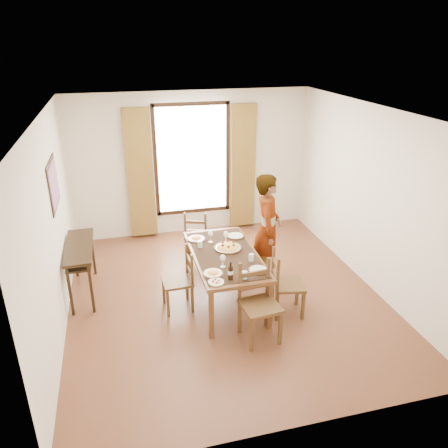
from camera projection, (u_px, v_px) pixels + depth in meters
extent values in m
plane|color=#4A2717|center=(225.00, 295.00, 6.55)|extent=(5.00, 5.00, 0.00)
cube|color=silver|center=(192.00, 164.00, 8.23)|extent=(4.50, 0.10, 2.70)
cube|color=silver|center=(297.00, 316.00, 3.79)|extent=(4.50, 0.10, 2.70)
cube|color=silver|center=(52.00, 229.00, 5.50)|extent=(0.10, 5.00, 2.70)
cube|color=silver|center=(370.00, 198.00, 6.52)|extent=(0.10, 5.00, 2.70)
cube|color=white|center=(225.00, 111.00, 5.47)|extent=(4.50, 5.00, 0.04)
cube|color=white|center=(192.00, 159.00, 8.17)|extent=(1.30, 0.04, 2.00)
cube|color=olive|center=(140.00, 174.00, 7.97)|extent=(0.48, 0.10, 2.40)
cube|color=olive|center=(243.00, 167.00, 8.42)|extent=(0.48, 0.10, 2.40)
cube|color=black|center=(53.00, 184.00, 5.88)|extent=(0.02, 0.86, 0.66)
cube|color=red|center=(54.00, 184.00, 5.88)|extent=(0.01, 0.76, 0.56)
cube|color=black|center=(79.00, 247.00, 6.31)|extent=(0.38, 1.20, 0.04)
cube|color=black|center=(80.00, 254.00, 6.36)|extent=(0.34, 1.10, 0.03)
cube|color=black|center=(70.00, 291.00, 5.95)|extent=(0.04, 0.04, 0.76)
cube|color=black|center=(75.00, 255.00, 6.93)|extent=(0.04, 0.04, 0.76)
cube|color=black|center=(91.00, 289.00, 6.01)|extent=(0.04, 0.04, 0.76)
cube|color=black|center=(93.00, 253.00, 6.99)|extent=(0.04, 0.04, 0.76)
cube|color=brown|center=(225.00, 256.00, 6.18)|extent=(0.90, 1.76, 0.05)
cube|color=black|center=(225.00, 254.00, 6.16)|extent=(0.83, 1.62, 0.01)
cube|color=brown|center=(211.00, 315.00, 5.51)|extent=(0.06, 0.06, 0.70)
cube|color=brown|center=(189.00, 256.00, 6.96)|extent=(0.06, 0.06, 0.70)
cube|color=brown|center=(270.00, 306.00, 5.69)|extent=(0.06, 0.06, 0.70)
cube|color=brown|center=(236.00, 251.00, 7.14)|extent=(0.06, 0.06, 0.70)
cube|color=brown|center=(177.00, 281.00, 6.09)|extent=(0.42, 0.42, 0.04)
cube|color=brown|center=(164.00, 290.00, 6.29)|extent=(0.04, 0.04, 0.43)
cube|color=brown|center=(187.00, 286.00, 6.38)|extent=(0.04, 0.04, 0.43)
cube|color=brown|center=(168.00, 303.00, 5.98)|extent=(0.04, 0.04, 0.43)
cube|color=brown|center=(192.00, 299.00, 6.08)|extent=(0.04, 0.04, 0.43)
cube|color=brown|center=(187.00, 259.00, 6.20)|extent=(0.03, 0.03, 0.48)
cube|color=brown|center=(192.00, 270.00, 5.90)|extent=(0.03, 0.03, 0.48)
cube|color=brown|center=(190.00, 271.00, 6.09)|extent=(0.04, 0.35, 0.05)
cube|color=brown|center=(189.00, 260.00, 6.02)|extent=(0.04, 0.35, 0.05)
cube|color=brown|center=(197.00, 235.00, 7.52)|extent=(0.51, 0.51, 0.04)
cube|color=brown|center=(209.00, 242.00, 7.75)|extent=(0.04, 0.04, 0.43)
cube|color=brown|center=(206.00, 251.00, 7.44)|extent=(0.04, 0.04, 0.43)
cube|color=brown|center=(190.00, 241.00, 7.78)|extent=(0.04, 0.04, 0.43)
cube|color=brown|center=(186.00, 250.00, 7.47)|extent=(0.04, 0.04, 0.43)
cube|color=brown|center=(205.00, 227.00, 7.25)|extent=(0.03, 0.03, 0.47)
cube|color=brown|center=(185.00, 226.00, 7.28)|extent=(0.03, 0.03, 0.47)
cube|color=brown|center=(195.00, 232.00, 7.30)|extent=(0.33, 0.14, 0.05)
cube|color=brown|center=(195.00, 222.00, 7.23)|extent=(0.33, 0.14, 0.05)
cube|color=brown|center=(260.00, 306.00, 5.44)|extent=(0.50, 0.50, 0.04)
cube|color=brown|center=(252.00, 335.00, 5.31)|extent=(0.04, 0.04, 0.49)
cube|color=brown|center=(240.00, 317.00, 5.64)|extent=(0.04, 0.04, 0.49)
cube|color=brown|center=(280.00, 328.00, 5.43)|extent=(0.04, 0.04, 0.49)
cube|color=brown|center=(267.00, 311.00, 5.77)|extent=(0.04, 0.04, 0.49)
cube|color=brown|center=(240.00, 282.00, 5.45)|extent=(0.04, 0.04, 0.54)
cube|color=brown|center=(268.00, 277.00, 5.57)|extent=(0.04, 0.04, 0.54)
cube|color=brown|center=(254.00, 287.00, 5.55)|extent=(0.39, 0.07, 0.05)
cube|color=brown|center=(254.00, 273.00, 5.48)|extent=(0.39, 0.07, 0.05)
cube|color=brown|center=(288.00, 285.00, 5.98)|extent=(0.49, 0.49, 0.04)
cube|color=brown|center=(303.00, 305.00, 5.92)|extent=(0.04, 0.04, 0.45)
cube|color=brown|center=(277.00, 306.00, 5.90)|extent=(0.04, 0.04, 0.45)
cube|color=brown|center=(297.00, 291.00, 6.25)|extent=(0.04, 0.04, 0.45)
cube|color=brown|center=(272.00, 292.00, 6.22)|extent=(0.04, 0.04, 0.45)
cube|color=brown|center=(278.00, 276.00, 5.71)|extent=(0.04, 0.04, 0.50)
cube|color=brown|center=(273.00, 263.00, 6.03)|extent=(0.04, 0.04, 0.50)
cube|color=brown|center=(275.00, 276.00, 5.91)|extent=(0.09, 0.36, 0.05)
cube|color=brown|center=(276.00, 264.00, 5.84)|extent=(0.09, 0.36, 0.05)
imported|color=gray|center=(268.00, 229.00, 6.65)|extent=(0.91, 0.83, 1.75)
cylinder|color=silver|center=(251.00, 257.00, 5.95)|extent=(0.07, 0.07, 0.10)
cylinder|color=silver|center=(200.00, 244.00, 6.33)|extent=(0.07, 0.07, 0.10)
cylinder|color=silver|center=(245.00, 275.00, 5.52)|extent=(0.07, 0.07, 0.10)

